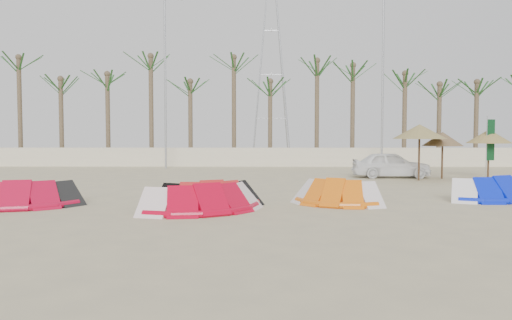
{
  "coord_description": "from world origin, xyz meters",
  "views": [
    {
      "loc": [
        0.18,
        -12.29,
        2.27
      ],
      "look_at": [
        0.0,
        6.0,
        1.3
      ],
      "focal_mm": 35.0,
      "sensor_mm": 36.0,
      "label": 1
    }
  ],
  "objects_px": {
    "parasol_left": "(443,139)",
    "car": "(391,165)",
    "kite_red_mid": "(211,193)",
    "kite_blue": "(492,187)",
    "kite_red_right": "(204,196)",
    "parasol_mid": "(419,132)",
    "kite_red_left": "(24,193)",
    "parasol_right": "(489,136)",
    "kite_orange": "(335,191)"
  },
  "relations": [
    {
      "from": "parasol_left",
      "to": "car",
      "type": "xyz_separation_m",
      "value": [
        -2.42,
        0.57,
        -1.33
      ]
    },
    {
      "from": "kite_red_mid",
      "to": "parasol_left",
      "type": "bearing_deg",
      "value": 42.11
    },
    {
      "from": "kite_red_mid",
      "to": "kite_blue",
      "type": "xyz_separation_m",
      "value": [
        9.52,
        1.76,
        0.0
      ]
    },
    {
      "from": "kite_red_mid",
      "to": "kite_red_right",
      "type": "bearing_deg",
      "value": -98.96
    },
    {
      "from": "kite_blue",
      "to": "parasol_mid",
      "type": "distance_m",
      "value": 7.22
    },
    {
      "from": "kite_red_left",
      "to": "kite_blue",
      "type": "bearing_deg",
      "value": 6.41
    },
    {
      "from": "kite_red_left",
      "to": "parasol_left",
      "type": "xyz_separation_m",
      "value": [
        16.54,
        9.61,
        1.58
      ]
    },
    {
      "from": "kite_red_left",
      "to": "parasol_right",
      "type": "relative_size",
      "value": 1.56
    },
    {
      "from": "kite_blue",
      "to": "kite_red_left",
      "type": "bearing_deg",
      "value": -173.59
    },
    {
      "from": "kite_red_mid",
      "to": "kite_red_right",
      "type": "relative_size",
      "value": 0.88
    },
    {
      "from": "kite_red_left",
      "to": "kite_blue",
      "type": "height_order",
      "value": "same"
    },
    {
      "from": "kite_red_right",
      "to": "parasol_mid",
      "type": "bearing_deg",
      "value": 45.58
    },
    {
      "from": "kite_red_mid",
      "to": "parasol_right",
      "type": "bearing_deg",
      "value": 37.08
    },
    {
      "from": "parasol_mid",
      "to": "parasol_left",
      "type": "bearing_deg",
      "value": 32.78
    },
    {
      "from": "parasol_left",
      "to": "car",
      "type": "distance_m",
      "value": 2.81
    },
    {
      "from": "kite_red_left",
      "to": "kite_red_mid",
      "type": "bearing_deg",
      "value": -0.23
    },
    {
      "from": "parasol_mid",
      "to": "parasol_right",
      "type": "xyz_separation_m",
      "value": [
        3.89,
        1.19,
        -0.23
      ]
    },
    {
      "from": "parasol_mid",
      "to": "parasol_right",
      "type": "distance_m",
      "value": 4.07
    },
    {
      "from": "kite_red_right",
      "to": "kite_orange",
      "type": "relative_size",
      "value": 1.26
    },
    {
      "from": "kite_red_right",
      "to": "parasol_right",
      "type": "bearing_deg",
      "value": 39.04
    },
    {
      "from": "kite_orange",
      "to": "car",
      "type": "bearing_deg",
      "value": 65.9
    },
    {
      "from": "kite_red_right",
      "to": "kite_red_left",
      "type": "bearing_deg",
      "value": 171.57
    },
    {
      "from": "kite_red_right",
      "to": "parasol_mid",
      "type": "xyz_separation_m",
      "value": [
        9.33,
        9.53,
        1.94
      ]
    },
    {
      "from": "kite_red_mid",
      "to": "car",
      "type": "bearing_deg",
      "value": 51.06
    },
    {
      "from": "kite_blue",
      "to": "parasol_mid",
      "type": "xyz_separation_m",
      "value": [
        -0.32,
        6.94,
        1.94
      ]
    },
    {
      "from": "kite_red_mid",
      "to": "parasol_right",
      "type": "xyz_separation_m",
      "value": [
        13.09,
        9.89,
        1.71
      ]
    },
    {
      "from": "kite_red_left",
      "to": "car",
      "type": "distance_m",
      "value": 17.41
    },
    {
      "from": "kite_orange",
      "to": "parasol_mid",
      "type": "relative_size",
      "value": 1.22
    },
    {
      "from": "kite_red_left",
      "to": "kite_red_right",
      "type": "relative_size",
      "value": 0.93
    },
    {
      "from": "kite_red_mid",
      "to": "parasol_left",
      "type": "height_order",
      "value": "parasol_left"
    },
    {
      "from": "kite_red_right",
      "to": "parasol_left",
      "type": "height_order",
      "value": "parasol_left"
    },
    {
      "from": "kite_red_mid",
      "to": "parasol_right",
      "type": "relative_size",
      "value": 1.47
    },
    {
      "from": "kite_red_left",
      "to": "parasol_mid",
      "type": "distance_m",
      "value": 17.51
    },
    {
      "from": "kite_red_left",
      "to": "parasol_left",
      "type": "bearing_deg",
      "value": 30.17
    },
    {
      "from": "kite_red_mid",
      "to": "kite_blue",
      "type": "bearing_deg",
      "value": 10.44
    },
    {
      "from": "parasol_right",
      "to": "kite_orange",
      "type": "bearing_deg",
      "value": -134.51
    },
    {
      "from": "kite_orange",
      "to": "kite_blue",
      "type": "height_order",
      "value": "same"
    },
    {
      "from": "kite_red_mid",
      "to": "parasol_left",
      "type": "relative_size",
      "value": 1.56
    },
    {
      "from": "parasol_left",
      "to": "car",
      "type": "relative_size",
      "value": 0.6
    },
    {
      "from": "kite_red_mid",
      "to": "parasol_right",
      "type": "distance_m",
      "value": 16.5
    },
    {
      "from": "kite_red_left",
      "to": "parasol_left",
      "type": "height_order",
      "value": "parasol_left"
    },
    {
      "from": "kite_red_left",
      "to": "kite_red_mid",
      "type": "relative_size",
      "value": 1.05
    },
    {
      "from": "kite_blue",
      "to": "parasol_left",
      "type": "relative_size",
      "value": 1.63
    },
    {
      "from": "kite_blue",
      "to": "car",
      "type": "distance_m",
      "value": 8.55
    },
    {
      "from": "parasol_mid",
      "to": "kite_red_mid",
      "type": "bearing_deg",
      "value": -136.62
    },
    {
      "from": "parasol_left",
      "to": "parasol_mid",
      "type": "xyz_separation_m",
      "value": [
        -1.46,
        -0.94,
        0.37
      ]
    },
    {
      "from": "kite_orange",
      "to": "parasol_left",
      "type": "bearing_deg",
      "value": 53.41
    },
    {
      "from": "car",
      "to": "parasol_right",
      "type": "bearing_deg",
      "value": -91.17
    },
    {
      "from": "car",
      "to": "kite_red_mid",
      "type": "bearing_deg",
      "value": 143.57
    },
    {
      "from": "kite_red_left",
      "to": "parasol_right",
      "type": "height_order",
      "value": "parasol_right"
    }
  ]
}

